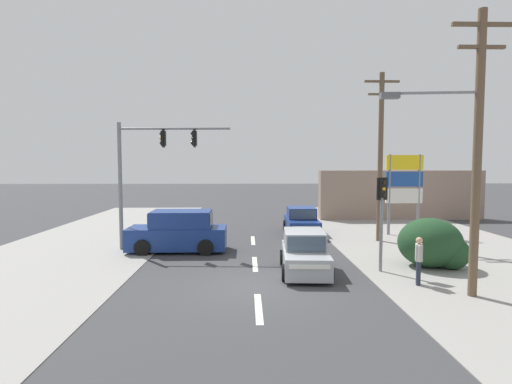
{
  "coord_description": "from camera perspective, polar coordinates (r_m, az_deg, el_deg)",
  "views": [
    {
      "loc": [
        -0.33,
        -12.97,
        4.05
      ],
      "look_at": [
        0.07,
        4.0,
        2.87
      ],
      "focal_mm": 28.0,
      "sensor_mm": 36.0,
      "label": 1
    }
  ],
  "objects": [
    {
      "name": "traffic_signal_mast",
      "position": [
        19.39,
        -15.28,
        4.14
      ],
      "size": [
        5.29,
        0.52,
        6.0
      ],
      "color": "slate",
      "rests_on": "ground"
    },
    {
      "name": "suv_crossing_left",
      "position": [
        18.99,
        -11.0,
        -5.68
      ],
      "size": [
        4.55,
        2.07,
        1.9
      ],
      "color": "navy",
      "rests_on": "ground"
    },
    {
      "name": "shopfront_wall_far",
      "position": [
        31.19,
        19.96,
        -0.38
      ],
      "size": [
        12.0,
        1.0,
        3.6
      ],
      "primitive_type": "cube",
      "color": "gray",
      "rests_on": "ground"
    },
    {
      "name": "pedestrian_at_kerb",
      "position": [
        14.52,
        22.23,
        -8.73
      ],
      "size": [
        0.33,
        0.53,
        1.63
      ],
      "color": "#232838",
      "rests_on": "ground"
    },
    {
      "name": "lane_dash_mid",
      "position": [
        16.48,
        -0.16,
        -10.22
      ],
      "size": [
        0.2,
        2.4,
        0.01
      ],
      "primitive_type": "cube",
      "color": "silver",
      "rests_on": "ground"
    },
    {
      "name": "pedestal_signal_right_kerb",
      "position": [
        15.6,
        17.54,
        -2.2
      ],
      "size": [
        0.44,
        0.31,
        3.56
      ],
      "color": "slate",
      "rests_on": "ground"
    },
    {
      "name": "utility_pole_foreground_right",
      "position": [
        13.64,
        28.53,
        6.01
      ],
      "size": [
        3.78,
        0.57,
        8.59
      ],
      "color": "brown",
      "rests_on": "ground"
    },
    {
      "name": "sedan_kerbside_parked",
      "position": [
        23.35,
        6.49,
        -4.27
      ],
      "size": [
        1.95,
        4.27,
        1.56
      ],
      "color": "navy",
      "rests_on": "ground"
    },
    {
      "name": "ground_plane",
      "position": [
        13.59,
        0.11,
        -13.34
      ],
      "size": [
        140.0,
        140.0,
        0.0
      ],
      "primitive_type": "plane",
      "color": "#3A3A3D"
    },
    {
      "name": "shopping_plaza_sign",
      "position": [
        24.22,
        20.42,
        1.22
      ],
      "size": [
        2.1,
        0.16,
        4.6
      ],
      "color": "slate",
      "rests_on": "ground"
    },
    {
      "name": "kerb_left_verge",
      "position": [
        19.26,
        -26.72,
        -8.54
      ],
      "size": [
        8.0,
        40.0,
        0.02
      ],
      "primitive_type": "cube",
      "color": "gray",
      "rests_on": "ground"
    },
    {
      "name": "kerb_right_verge",
      "position": [
        18.1,
        30.18,
        -9.45
      ],
      "size": [
        10.0,
        44.0,
        0.02
      ],
      "primitive_type": "cube",
      "color": "gray",
      "rests_on": "ground"
    },
    {
      "name": "utility_pole_midground_right",
      "position": [
        21.75,
        17.35,
        5.27
      ],
      "size": [
        1.8,
        0.26,
        8.74
      ],
      "color": "brown",
      "rests_on": "ground"
    },
    {
      "name": "roadside_bush",
      "position": [
        17.24,
        24.02,
        -6.84
      ],
      "size": [
        2.6,
        2.23,
        1.94
      ],
      "color": "#1E4223",
      "rests_on": "ground"
    },
    {
      "name": "lane_dash_far",
      "position": [
        21.36,
        -0.44,
        -6.93
      ],
      "size": [
        0.2,
        2.4,
        0.01
      ],
      "primitive_type": "cube",
      "color": "silver",
      "rests_on": "ground"
    },
    {
      "name": "hatchback_oncoming_near",
      "position": [
        15.27,
        6.95,
        -8.7
      ],
      "size": [
        1.94,
        3.72,
        1.53
      ],
      "color": "#A3A8AD",
      "rests_on": "ground"
    },
    {
      "name": "lane_dash_near",
      "position": [
        11.7,
        0.37,
        -16.24
      ],
      "size": [
        0.2,
        2.4,
        0.01
      ],
      "primitive_type": "cube",
      "color": "silver",
      "rests_on": "ground"
    }
  ]
}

